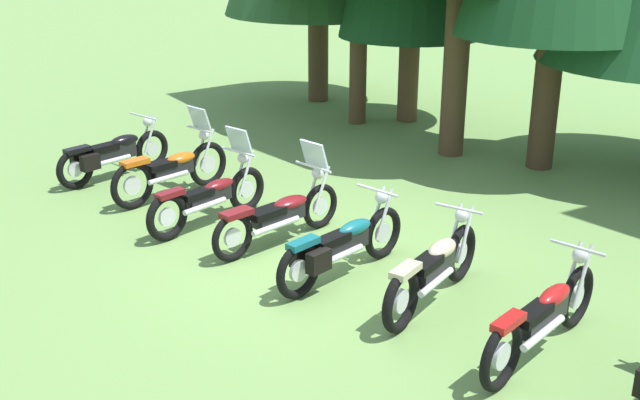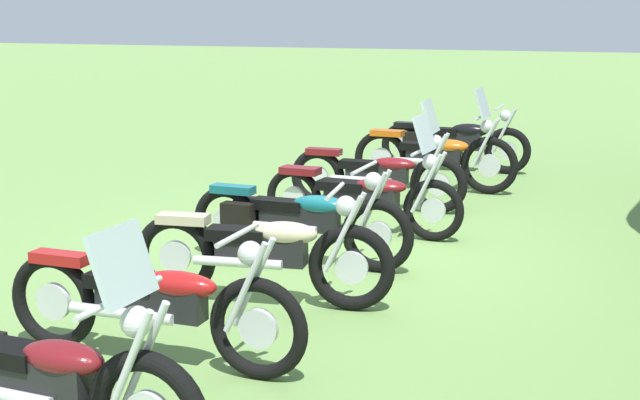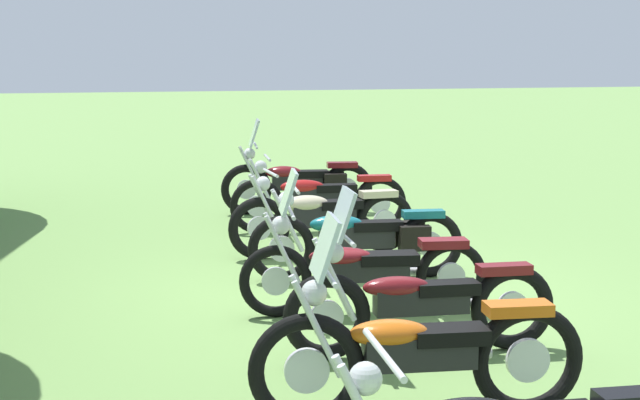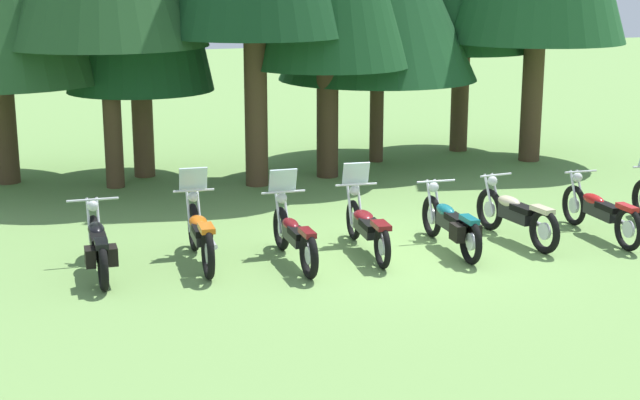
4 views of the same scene
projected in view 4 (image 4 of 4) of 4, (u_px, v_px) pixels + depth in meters
ground_plane at (408, 251)px, 15.13m from camera, size 80.00×80.00×0.00m
motorcycle_0 at (98, 246)px, 13.86m from camera, size 0.78×2.27×1.00m
motorcycle_1 at (200, 233)px, 14.38m from camera, size 0.65×2.26×1.39m
motorcycle_2 at (294, 235)px, 14.42m from camera, size 0.71×2.24×1.36m
motorcycle_3 at (367, 225)px, 14.95m from camera, size 0.70×2.29×1.34m
motorcycle_4 at (452, 224)px, 15.06m from camera, size 0.67×2.29×1.01m
motorcycle_5 at (516, 214)px, 15.60m from camera, size 0.62×2.26×1.02m
motorcycle_6 at (600, 211)px, 15.83m from camera, size 0.61×2.35×1.01m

